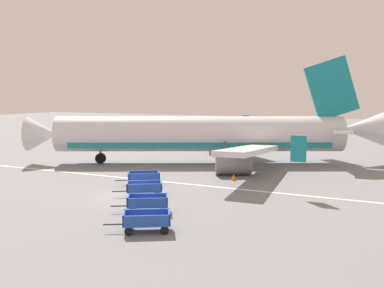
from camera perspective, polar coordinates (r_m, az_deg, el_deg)
name	(u,v)px	position (r m, az deg, el deg)	size (l,w,h in m)	color
ground_plane	(128,197)	(31.90, -8.29, -6.85)	(220.00, 220.00, 0.00)	slate
apron_stripe	(168,182)	(36.78, -3.18, -4.98)	(120.00, 0.36, 0.01)	silver
airplane	(209,135)	(46.22, 2.28, 1.21)	(35.28, 29.06, 11.34)	silver
baggage_cart_nearest	(146,221)	(23.90, -5.95, -9.89)	(3.43, 2.48, 1.07)	#234CB2
baggage_cart_second_in_row	(147,203)	(27.59, -5.81, -7.65)	(3.46, 2.44, 1.07)	#234CB2
baggage_cart_third_in_row	(144,189)	(31.70, -6.24, -5.78)	(3.41, 2.50, 1.07)	#234CB2
baggage_cart_fourth_in_row	(143,178)	(35.74, -6.34, -4.37)	(3.30, 2.69, 1.07)	#234CB2
traffic_cone_near_plane	(234,177)	(37.56, 5.45, -4.32)	(0.43, 0.43, 0.57)	orange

